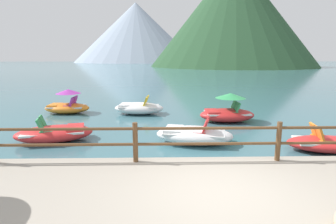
{
  "coord_description": "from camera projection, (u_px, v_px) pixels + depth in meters",
  "views": [
    {
      "loc": [
        -1.08,
        -4.72,
        2.87
      ],
      "look_at": [
        -0.85,
        5.0,
        0.9
      ],
      "focal_mm": 29.71,
      "sensor_mm": 36.0,
      "label": 1
    }
  ],
  "objects": [
    {
      "name": "pedal_boat_4",
      "position": [
        194.0,
        135.0,
        9.24
      ],
      "size": [
        2.77,
        1.84,
        0.89
      ],
      "color": "white",
      "rests_on": "ground"
    },
    {
      "name": "distant_peak",
      "position": [
        136.0,
        33.0,
        125.99
      ],
      "size": [
        55.8,
        55.8,
        26.23
      ],
      "primitive_type": "cone",
      "color": "#93A3B7",
      "rests_on": "ground"
    },
    {
      "name": "pedal_boat_2",
      "position": [
        329.0,
        143.0,
        8.47
      ],
      "size": [
        2.57,
        1.51,
        0.81
      ],
      "color": "red",
      "rests_on": "ground"
    },
    {
      "name": "pedal_boat_1",
      "position": [
        227.0,
        112.0,
        12.3
      ],
      "size": [
        2.44,
        1.45,
        1.27
      ],
      "color": "red",
      "rests_on": "ground"
    },
    {
      "name": "pedal_boat_3",
      "position": [
        67.0,
        105.0,
        14.1
      ],
      "size": [
        2.26,
        1.34,
        1.23
      ],
      "color": "orange",
      "rests_on": "ground"
    },
    {
      "name": "dock_railing",
      "position": [
        207.0,
        138.0,
        6.55
      ],
      "size": [
        23.92,
        0.12,
        0.95
      ],
      "color": "brown",
      "rests_on": "promenade_dock"
    },
    {
      "name": "pedal_boat_5",
      "position": [
        139.0,
        108.0,
        13.92
      ],
      "size": [
        2.54,
        1.56,
        0.9
      ],
      "color": "white",
      "rests_on": "ground"
    },
    {
      "name": "cliff_headland",
      "position": [
        227.0,
        17.0,
        75.43
      ],
      "size": [
        44.47,
        44.47,
        28.0
      ],
      "color": "#284C2D",
      "rests_on": "ground"
    },
    {
      "name": "ground_plane",
      "position": [
        168.0,
        74.0,
        44.41
      ],
      "size": [
        200.0,
        200.0,
        0.0
      ],
      "primitive_type": "plane",
      "color": "#3D6B75"
    },
    {
      "name": "pedal_boat_0",
      "position": [
        55.0,
        133.0,
        9.49
      ],
      "size": [
        2.8,
        1.96,
        0.86
      ],
      "color": "red",
      "rests_on": "ground"
    }
  ]
}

